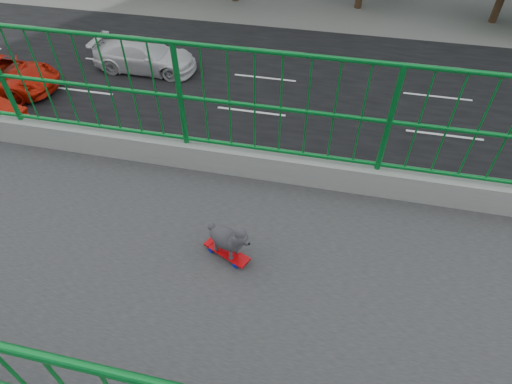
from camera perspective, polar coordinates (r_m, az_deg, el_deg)
The scene contains 6 objects.
road at distance 18.30m, azimuth -0.66°, elevation 10.98°, with size 18.00×90.00×0.02m, color black.
footbridge at distance 6.23m, azimuth -29.88°, elevation -14.98°, with size 3.00×24.00×7.00m.
skateboard at distance 3.75m, azimuth -4.02°, elevation -8.26°, with size 0.30×0.45×0.06m.
poodle at distance 3.57m, azimuth -3.89°, elevation -6.32°, with size 0.29×0.42×0.38m.
car_0 at distance 12.17m, azimuth 10.03°, elevation -6.17°, with size 1.83×4.54×1.55m, color #A0A0A5.
car_3 at distance 21.95m, azimuth -15.03°, elevation 17.64°, with size 2.04×5.02×1.46m, color silver.
Camera 1 is at (1.92, 3.49, 10.00)m, focal length 29.11 mm.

